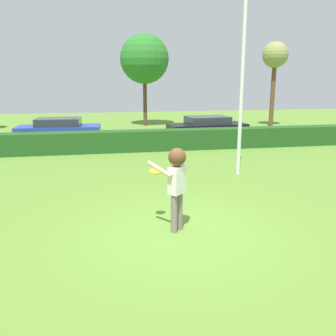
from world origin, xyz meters
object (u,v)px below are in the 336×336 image
object	(u,v)px
parked_car_black	(207,127)
oak_tree	(144,59)
person	(177,178)
bare_elm_tree	(275,58)
lamppost	(243,70)
frisbee	(155,171)
parked_car_blue	(59,129)

from	to	relation	value
parked_car_black	oak_tree	distance (m)	8.21
person	bare_elm_tree	size ratio (longest dim) A/B	0.32
lamppost	oak_tree	xyz separation A→B (m)	(-1.35, 14.33, 1.06)
person	frisbee	bearing A→B (deg)	119.86
bare_elm_tree	person	bearing A→B (deg)	-121.94
person	parked_car_blue	xyz separation A→B (m)	(-3.59, 12.40, -0.49)
frisbee	oak_tree	bearing A→B (deg)	83.34
bare_elm_tree	oak_tree	world-z (taller)	oak_tree
frisbee	oak_tree	size ratio (longest dim) A/B	0.04
oak_tree	bare_elm_tree	bearing A→B (deg)	-14.12
frisbee	parked_car_blue	world-z (taller)	parked_car_blue
parked_car_blue	bare_elm_tree	xyz separation A→B (m)	(13.87, 4.10, 3.93)
person	lamppost	world-z (taller)	lamppost
bare_elm_tree	oak_tree	distance (m)	8.81
parked_car_blue	oak_tree	distance (m)	9.07
frisbee	parked_car_blue	bearing A→B (deg)	105.31
person	parked_car_black	xyz separation A→B (m)	(4.26, 11.85, -0.49)
frisbee	parked_car_black	bearing A→B (deg)	67.61
parked_car_black	oak_tree	world-z (taller)	oak_tree
person	bare_elm_tree	bearing A→B (deg)	58.06
lamppost	parked_car_black	bearing A→B (deg)	81.21
parked_car_black	parked_car_blue	bearing A→B (deg)	175.95
frisbee	parked_car_blue	size ratio (longest dim) A/B	0.06
person	parked_car_blue	world-z (taller)	person
frisbee	lamppost	world-z (taller)	lamppost
frisbee	bare_elm_tree	bearing A→B (deg)	56.13
person	oak_tree	bearing A→B (deg)	84.67
parked_car_blue	bare_elm_tree	world-z (taller)	bare_elm_tree
frisbee	lamppost	xyz separation A→B (m)	(3.46, 3.69, 2.31)
lamppost	parked_car_blue	xyz separation A→B (m)	(-6.68, 8.08, -2.80)
lamppost	bare_elm_tree	size ratio (longest dim) A/B	1.12
person	parked_car_blue	bearing A→B (deg)	106.12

